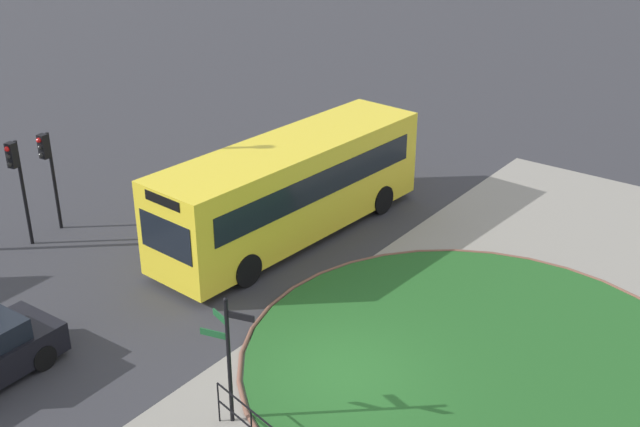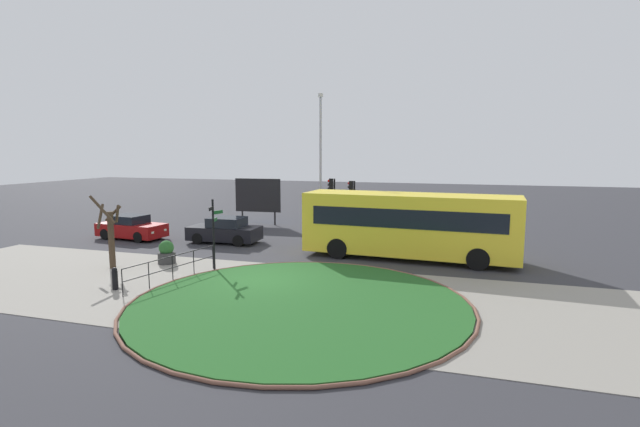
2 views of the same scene
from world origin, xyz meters
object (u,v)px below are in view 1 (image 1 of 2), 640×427
signpost_directional (228,351)px  traffic_light_near (16,171)px  bus_yellow (291,187)px  traffic_light_far (47,160)px

signpost_directional → traffic_light_near: 11.13m
signpost_directional → bus_yellow: (7.92, 4.66, -0.13)m
bus_yellow → traffic_light_near: 8.38m
traffic_light_far → traffic_light_near: bearing=2.0°
signpost_directional → bus_yellow: 9.19m
bus_yellow → traffic_light_far: bearing=-52.6°
bus_yellow → traffic_light_far: 7.78m
signpost_directional → traffic_light_near: traffic_light_near is taller
bus_yellow → traffic_light_near: traffic_light_near is taller
bus_yellow → traffic_light_near: (-5.58, 6.19, 0.84)m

